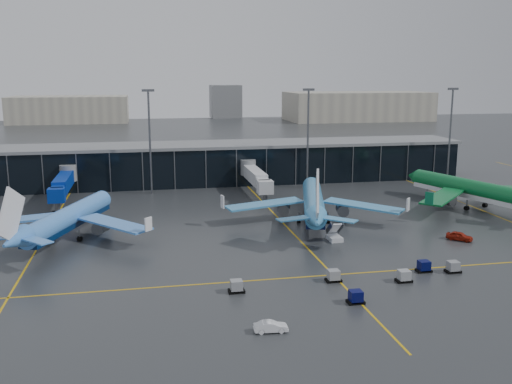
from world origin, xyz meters
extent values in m
plane|color=#282B2D|center=(0.00, 0.00, 0.00)|extent=(600.00, 600.00, 0.00)
cube|color=black|center=(0.00, 62.00, 5.00)|extent=(140.00, 16.00, 10.00)
cube|color=slate|center=(0.00, 62.00, 10.30)|extent=(142.00, 17.00, 0.80)
cylinder|color=#595B60|center=(-35.00, 53.50, 5.20)|extent=(4.00, 4.00, 4.00)
cube|color=navy|center=(-35.00, 40.00, 4.40)|extent=(3.00, 24.00, 3.00)
cylinder|color=#595B60|center=(-35.00, 32.50, 1.30)|extent=(1.00, 1.00, 2.60)
cylinder|color=#595B60|center=(10.00, 53.50, 5.20)|extent=(4.00, 4.00, 4.00)
cube|color=silver|center=(10.00, 40.00, 4.40)|extent=(3.00, 24.00, 3.00)
cylinder|color=#595B60|center=(10.00, 32.50, 1.30)|extent=(1.00, 1.00, 2.60)
cylinder|color=#595B60|center=(-15.00, 50.00, 12.50)|extent=(0.50, 0.50, 25.00)
cube|color=#595B60|center=(-15.00, 50.00, 25.20)|extent=(3.00, 0.40, 0.60)
cylinder|color=#595B60|center=(25.00, 50.00, 12.50)|extent=(0.50, 0.50, 25.00)
cube|color=#595B60|center=(25.00, 50.00, 25.20)|extent=(3.00, 0.40, 0.60)
cylinder|color=#595B60|center=(65.00, 50.00, 12.50)|extent=(0.50, 0.50, 25.00)
cube|color=#595B60|center=(65.00, 50.00, 25.20)|extent=(3.00, 0.40, 0.60)
cube|color=#B2AD99|center=(120.00, 260.00, 9.00)|extent=(90.00, 42.00, 18.00)
cube|color=#B2AD99|center=(-60.00, 280.00, 8.00)|extent=(70.00, 38.00, 16.00)
cube|color=#B2AD99|center=(40.00, 300.00, 11.00)|extent=(20.00, 20.00, 22.00)
cube|color=gold|center=(-35.00, 20.00, 0.01)|extent=(0.30, 120.00, 0.02)
cube|color=gold|center=(10.00, 20.00, 0.01)|extent=(0.30, 120.00, 0.02)
cube|color=gold|center=(55.00, 20.00, 0.01)|extent=(0.30, 120.00, 0.02)
cube|color=gold|center=(10.00, -15.00, 0.01)|extent=(220.00, 0.30, 0.02)
cube|color=black|center=(18.92, -19.67, 0.18)|extent=(2.20, 1.50, 0.36)
cube|color=gray|center=(18.92, -19.67, 0.95)|extent=(1.60, 1.50, 1.50)
cube|color=black|center=(23.71, -16.33, 0.18)|extent=(2.20, 1.50, 0.36)
cube|color=#04093C|center=(23.71, -16.33, 0.95)|extent=(1.60, 1.50, 1.50)
cube|color=black|center=(27.85, -17.42, 0.18)|extent=(2.20, 1.50, 0.36)
cube|color=gray|center=(27.85, -17.42, 0.95)|extent=(1.60, 1.50, 1.50)
cube|color=black|center=(9.14, -17.57, 0.18)|extent=(2.20, 1.50, 0.36)
cube|color=gray|center=(9.14, -17.57, 0.95)|extent=(1.60, 1.50, 1.50)
cube|color=black|center=(-5.08, -18.93, 0.18)|extent=(2.20, 1.50, 0.36)
cube|color=gray|center=(-5.08, -18.93, 0.95)|extent=(1.60, 1.50, 1.50)
cube|color=black|center=(9.37, -25.67, 0.18)|extent=(2.20, 1.50, 0.36)
cube|color=#050840|center=(9.37, -25.67, 0.95)|extent=(1.60, 1.50, 1.50)
cube|color=silver|center=(16.01, 1.90, 0.40)|extent=(2.30, 3.27, 0.80)
cube|color=silver|center=(16.01, 1.90, 2.30)|extent=(1.69, 2.88, 2.29)
imported|color=maroon|center=(37.87, -2.28, 0.77)|extent=(4.46, 4.52, 1.54)
imported|color=white|center=(-3.20, -31.70, 0.65)|extent=(4.02, 1.64, 1.29)
camera|label=1|loc=(-16.75, -90.83, 28.87)|focal=40.00mm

